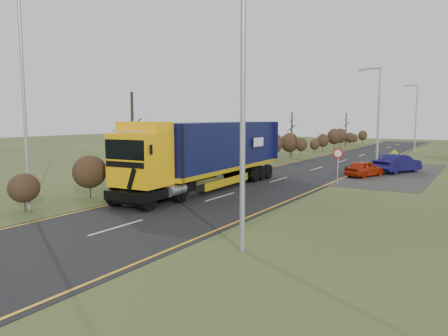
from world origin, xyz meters
The scene contains 14 objects.
ground centered at (0.00, 0.00, 0.00)m, with size 160.00×160.00×0.00m, color #36441D.
road centered at (0.00, 10.00, 0.01)m, with size 8.00×120.00×0.02m, color black.
layby centered at (6.50, 20.00, 0.01)m, with size 6.00×18.00×0.02m, color #2C2927.
lane_markings centered at (0.00, 9.69, 0.03)m, with size 7.52×116.00×0.01m.
hedgerow centered at (-6.00, 7.89, 1.62)m, with size 2.24×102.04×6.05m.
lorry centered at (-2.06, 5.98, 2.42)m, with size 3.20×15.39×4.26m.
car_red_hatchback centered at (4.80, 16.92, 0.61)m, with size 1.44×3.57×1.22m, color #A32108.
car_blue_sedan centered at (6.54, 20.71, 0.76)m, with size 1.61×4.60×1.52m, color #0F0B40.
streetlight_near centered at (5.67, -4.03, 5.26)m, with size 2.02×0.19×9.52m.
streetlight_mid centered at (5.09, 19.28, 4.62)m, with size 1.80×0.18×8.41m.
streetlight_far centered at (4.49, 44.38, 4.78)m, with size 1.85×0.18×8.69m.
left_pole centered at (-6.26, -3.60, 5.04)m, with size 0.16×0.16×10.08m, color #9EA0A3.
speed_sign centered at (4.20, 12.08, 1.71)m, with size 0.67×0.10×2.43m.
warning_board centered at (5.80, 23.36, 1.03)m, with size 0.66×0.11×1.72m.
Camera 1 is at (12.67, -16.55, 4.45)m, focal length 35.00 mm.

